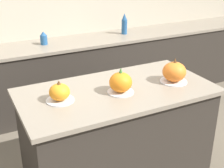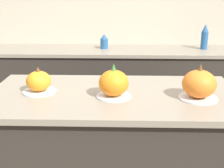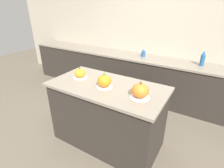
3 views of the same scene
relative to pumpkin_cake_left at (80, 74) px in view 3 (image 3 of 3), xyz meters
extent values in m
plane|color=#665B4C|center=(0.46, -0.01, -0.98)|extent=(12.00, 12.00, 0.00)
cube|color=#B2A893|center=(0.46, 1.87, 0.27)|extent=(8.00, 0.06, 2.50)
cube|color=#2D2823|center=(0.46, -0.01, -0.54)|extent=(1.47, 0.73, 0.88)
cube|color=gray|center=(0.46, -0.01, -0.08)|extent=(1.53, 0.79, 0.03)
cube|color=#2D2823|center=(0.46, 1.54, -0.56)|extent=(6.00, 0.56, 0.85)
cube|color=gray|center=(0.46, 1.54, -0.12)|extent=(6.00, 0.60, 0.03)
cylinder|color=silver|center=(0.00, 0.00, -0.06)|extent=(0.20, 0.20, 0.01)
ellipsoid|color=orange|center=(0.00, 0.00, 0.01)|extent=(0.15, 0.15, 0.12)
cone|color=brown|center=(0.00, 0.00, 0.08)|extent=(0.03, 0.03, 0.03)
cylinder|color=silver|center=(0.45, -0.07, -0.06)|extent=(0.20, 0.20, 0.01)
ellipsoid|color=orange|center=(0.45, -0.07, 0.02)|extent=(0.17, 0.17, 0.15)
cone|color=#38702D|center=(0.45, -0.07, 0.12)|extent=(0.03, 0.03, 0.05)
cylinder|color=silver|center=(0.95, -0.09, -0.06)|extent=(0.22, 0.22, 0.01)
ellipsoid|color=orange|center=(0.95, -0.09, 0.02)|extent=(0.19, 0.19, 0.16)
cone|color=brown|center=(0.95, -0.09, 0.12)|extent=(0.03, 0.03, 0.04)
cylinder|color=#235184|center=(1.39, 1.57, 0.00)|extent=(0.07, 0.07, 0.19)
cone|color=#235184|center=(1.39, 1.57, 0.13)|extent=(0.07, 0.07, 0.08)
cylinder|color=#235184|center=(0.31, 1.57, -0.04)|extent=(0.08, 0.08, 0.11)
cone|color=#235184|center=(0.31, 1.57, 0.03)|extent=(0.08, 0.08, 0.05)
camera|label=1|loc=(-0.57, -1.97, 0.95)|focal=50.00mm
camera|label=2|loc=(0.50, -1.79, 0.56)|focal=50.00mm
camera|label=3|loc=(1.57, -1.71, 0.91)|focal=28.00mm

